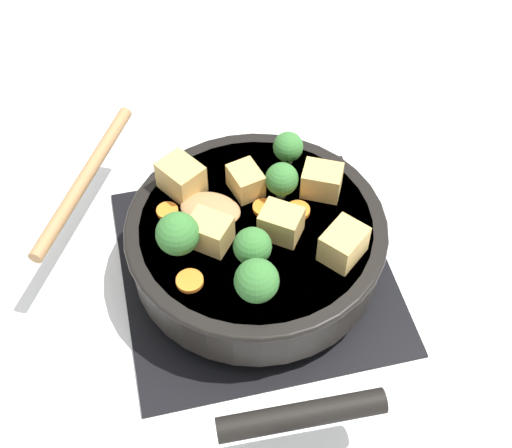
{
  "coord_description": "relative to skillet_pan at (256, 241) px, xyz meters",
  "views": [
    {
      "loc": [
        0.48,
        -0.11,
        0.69
      ],
      "look_at": [
        0.0,
        0.0,
        0.09
      ],
      "focal_mm": 50.0,
      "sensor_mm": 36.0,
      "label": 1
    }
  ],
  "objects": [
    {
      "name": "broccoli_floret_north_edge",
      "position": [
        -0.04,
        0.04,
        0.05
      ],
      "size": [
        0.04,
        0.04,
        0.04
      ],
      "color": "#709956",
      "rests_on": "skillet_pan"
    },
    {
      "name": "ground_plane",
      "position": [
        -0.0,
        0.0,
        -0.06
      ],
      "size": [
        2.4,
        2.4,
        0.0
      ],
      "primitive_type": "plane",
      "color": "white"
    },
    {
      "name": "carrot_slice_orange_thin",
      "position": [
        -0.02,
        0.01,
        0.03
      ],
      "size": [
        0.02,
        0.02,
        0.01
      ],
      "primitive_type": "cylinder",
      "color": "orange",
      "rests_on": "skillet_pan"
    },
    {
      "name": "broccoli_floret_near_spoon",
      "position": [
        0.02,
        -0.09,
        0.06
      ],
      "size": [
        0.05,
        0.05,
        0.05
      ],
      "color": "#709956",
      "rests_on": "skillet_pan"
    },
    {
      "name": "wooden_spoon",
      "position": [
        -0.07,
        -0.12,
        0.03
      ],
      "size": [
        0.22,
        0.24,
        0.02
      ],
      "color": "#A87A4C",
      "rests_on": "skillet_pan"
    },
    {
      "name": "carrot_slice_near_center",
      "position": [
        0.06,
        -0.08,
        0.03
      ],
      "size": [
        0.03,
        0.03,
        0.01
      ],
      "primitive_type": "cylinder",
      "color": "orange",
      "rests_on": "skillet_pan"
    },
    {
      "name": "carrot_slice_under_broccoli",
      "position": [
        -0.01,
        0.05,
        0.03
      ],
      "size": [
        0.03,
        0.03,
        0.01
      ],
      "primitive_type": "cylinder",
      "color": "orange",
      "rests_on": "skillet_pan"
    },
    {
      "name": "tofu_cube_center_large",
      "position": [
        -0.03,
        0.08,
        0.04
      ],
      "size": [
        0.05,
        0.05,
        0.03
      ],
      "primitive_type": "cube",
      "rotation": [
        0.0,
        0.0,
        1.1
      ],
      "color": "tan",
      "rests_on": "skillet_pan"
    },
    {
      "name": "tofu_cube_near_handle",
      "position": [
        0.02,
        0.02,
        0.04
      ],
      "size": [
        0.05,
        0.05,
        0.03
      ],
      "primitive_type": "cube",
      "rotation": [
        0.0,
        0.0,
        0.94
      ],
      "color": "tan",
      "rests_on": "skillet_pan"
    },
    {
      "name": "skillet_pan",
      "position": [
        0.0,
        0.0,
        0.0
      ],
      "size": [
        0.38,
        0.29,
        0.06
      ],
      "color": "black",
      "rests_on": "front_burner_grate"
    },
    {
      "name": "broccoli_floret_west_rim",
      "position": [
        0.09,
        -0.02,
        0.06
      ],
      "size": [
        0.04,
        0.04,
        0.05
      ],
      "color": "#709956",
      "rests_on": "skillet_pan"
    },
    {
      "name": "broccoli_floret_center_top",
      "position": [
        0.05,
        -0.02,
        0.05
      ],
      "size": [
        0.04,
        0.04,
        0.05
      ],
      "color": "#709956",
      "rests_on": "skillet_pan"
    },
    {
      "name": "tofu_cube_east_chunk",
      "position": [
        0.01,
        -0.05,
        0.04
      ],
      "size": [
        0.05,
        0.05,
        0.03
      ],
      "primitive_type": "cube",
      "rotation": [
        0.0,
        0.0,
        4.04
      ],
      "color": "tan",
      "rests_on": "skillet_pan"
    },
    {
      "name": "tofu_cube_back_piece",
      "position": [
        -0.05,
        0.0,
        0.04
      ],
      "size": [
        0.05,
        0.04,
        0.03
      ],
      "primitive_type": "cube",
      "rotation": [
        0.0,
        0.0,
        3.39
      ],
      "color": "tan",
      "rests_on": "skillet_pan"
    },
    {
      "name": "tofu_cube_front_piece",
      "position": [
        -0.07,
        -0.07,
        0.05
      ],
      "size": [
        0.06,
        0.06,
        0.04
      ],
      "primitive_type": "cube",
      "rotation": [
        0.0,
        0.0,
        0.57
      ],
      "color": "tan",
      "rests_on": "skillet_pan"
    },
    {
      "name": "broccoli_floret_east_rim",
      "position": [
        -0.09,
        0.06,
        0.05
      ],
      "size": [
        0.04,
        0.04,
        0.04
      ],
      "color": "#709956",
      "rests_on": "skillet_pan"
    },
    {
      "name": "tofu_cube_west_chunk",
      "position": [
        0.06,
        0.08,
        0.04
      ],
      "size": [
        0.06,
        0.06,
        0.04
      ],
      "primitive_type": "cube",
      "rotation": [
        0.0,
        0.0,
        2.26
      ],
      "color": "tan",
      "rests_on": "skillet_pan"
    },
    {
      "name": "carrot_slice_edge_slice",
      "position": [
        -0.04,
        -0.09,
        0.03
      ],
      "size": [
        0.02,
        0.02,
        0.01
      ],
      "primitive_type": "cylinder",
      "color": "orange",
      "rests_on": "skillet_pan"
    },
    {
      "name": "front_burner_grate",
      "position": [
        -0.0,
        0.0,
        -0.05
      ],
      "size": [
        0.31,
        0.31,
        0.03
      ],
      "color": "black",
      "rests_on": "ground_plane"
    }
  ]
}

